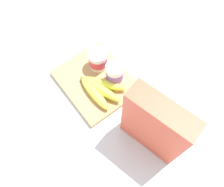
# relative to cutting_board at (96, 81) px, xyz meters

# --- Properties ---
(ground_plane) EXTENTS (2.40, 2.40, 0.00)m
(ground_plane) POSITION_rel_cutting_board_xyz_m (0.00, 0.00, -0.01)
(ground_plane) COLOR silver
(cutting_board) EXTENTS (0.29, 0.24, 0.02)m
(cutting_board) POSITION_rel_cutting_board_xyz_m (0.00, 0.00, 0.00)
(cutting_board) COLOR tan
(cutting_board) RESTS_ON ground_plane
(cereal_box) EXTENTS (0.22, 0.11, 0.28)m
(cereal_box) POSITION_rel_cutting_board_xyz_m (0.30, 0.02, 0.13)
(cereal_box) COLOR #D85138
(cereal_box) RESTS_ON ground_plane
(yogurt_cup_front) EXTENTS (0.07, 0.07, 0.08)m
(yogurt_cup_front) POSITION_rel_cutting_board_xyz_m (-0.05, 0.05, 0.05)
(yogurt_cup_front) COLOR white
(yogurt_cup_front) RESTS_ON cutting_board
(yogurt_cup_back) EXTENTS (0.07, 0.07, 0.10)m
(yogurt_cup_back) POSITION_rel_cutting_board_xyz_m (0.04, 0.06, 0.06)
(yogurt_cup_back) COLOR white
(yogurt_cup_back) RESTS_ON cutting_board
(banana_bunch) EXTENTS (0.18, 0.13, 0.04)m
(banana_bunch) POSITION_rel_cutting_board_xyz_m (0.05, -0.02, 0.03)
(banana_bunch) COLOR #D9DC45
(banana_bunch) RESTS_ON cutting_board
(spoon) EXTENTS (0.13, 0.03, 0.01)m
(spoon) POSITION_rel_cutting_board_xyz_m (-0.17, -0.05, -0.01)
(spoon) COLOR silver
(spoon) RESTS_ON ground_plane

